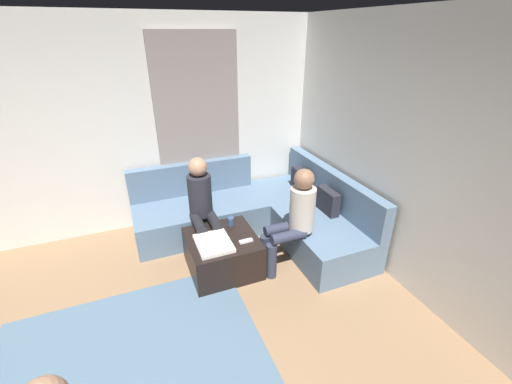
{
  "coord_description": "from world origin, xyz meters",
  "views": [
    {
      "loc": [
        1.47,
        0.36,
        2.5
      ],
      "look_at": [
        -1.63,
        1.63,
        0.85
      ],
      "focal_mm": 23.29,
      "sensor_mm": 36.0,
      "label": 1
    }
  ],
  "objects": [
    {
      "name": "wall_back",
      "position": [
        0.0,
        2.94,
        1.35
      ],
      "size": [
        6.0,
        0.12,
        2.7
      ],
      "primitive_type": "cube",
      "color": "silver",
      "rests_on": "ground_plane"
    },
    {
      "name": "wall_left",
      "position": [
        -2.94,
        0.0,
        1.35
      ],
      "size": [
        0.12,
        6.0,
        2.7
      ],
      "primitive_type": "cube",
      "color": "silver",
      "rests_on": "ground_plane"
    },
    {
      "name": "curtain_panel",
      "position": [
        -2.84,
        1.3,
        1.25
      ],
      "size": [
        0.06,
        1.1,
        2.5
      ],
      "primitive_type": "cube",
      "color": "gray",
      "rests_on": "ground_plane"
    },
    {
      "name": "sectional_couch",
      "position": [
        -2.08,
        1.88,
        0.28
      ],
      "size": [
        2.1,
        2.55,
        0.87
      ],
      "color": "slate",
      "rests_on": "ground_plane"
    },
    {
      "name": "ottoman",
      "position": [
        -1.52,
        1.17,
        0.21
      ],
      "size": [
        0.76,
        0.76,
        0.42
      ],
      "primitive_type": "cube",
      "color": "black",
      "rests_on": "ground_plane"
    },
    {
      "name": "folded_blanket",
      "position": [
        -1.42,
        1.05,
        0.44
      ],
      "size": [
        0.44,
        0.36,
        0.04
      ],
      "primitive_type": "cube",
      "color": "white",
      "rests_on": "ottoman"
    },
    {
      "name": "coffee_mug",
      "position": [
        -1.74,
        1.35,
        0.47
      ],
      "size": [
        0.08,
        0.08,
        0.1
      ],
      "primitive_type": "cylinder",
      "color": "#334C72",
      "rests_on": "ottoman"
    },
    {
      "name": "game_remote",
      "position": [
        -1.34,
        1.39,
        0.43
      ],
      "size": [
        0.05,
        0.15,
        0.02
      ],
      "primitive_type": "cube",
      "color": "white",
      "rests_on": "ottoman"
    },
    {
      "name": "person_on_couch_back",
      "position": [
        -1.27,
        1.93,
        0.66
      ],
      "size": [
        0.3,
        0.6,
        1.2
      ],
      "rotation": [
        0.0,
        0.0,
        3.14
      ],
      "color": "#2D3347",
      "rests_on": "ground_plane"
    },
    {
      "name": "person_on_couch_side",
      "position": [
        -1.93,
        1.07,
        0.66
      ],
      "size": [
        0.6,
        0.3,
        1.2
      ],
      "rotation": [
        0.0,
        0.0,
        -1.57
      ],
      "color": "black",
      "rests_on": "ground_plane"
    }
  ]
}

